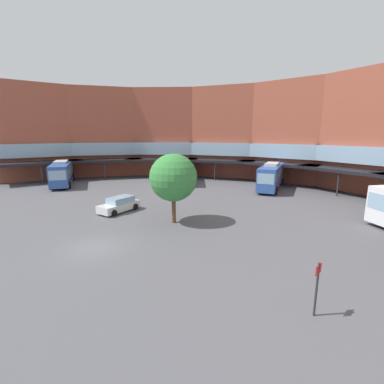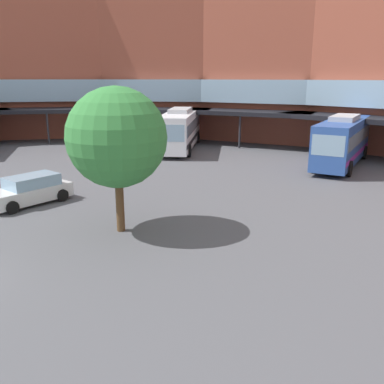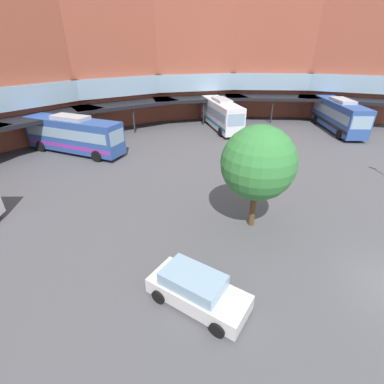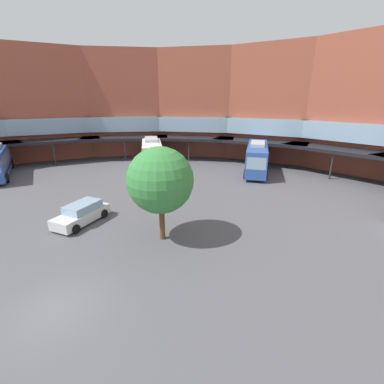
{
  "view_description": "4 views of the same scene",
  "coord_description": "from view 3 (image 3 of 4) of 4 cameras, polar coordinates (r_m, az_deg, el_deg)",
  "views": [
    {
      "loc": [
        16.92,
        -9.82,
        7.98
      ],
      "look_at": [
        -0.49,
        11.57,
        2.07
      ],
      "focal_mm": 25.59,
      "sensor_mm": 36.0,
      "label": 1
    },
    {
      "loc": [
        15.08,
        -2.61,
        6.63
      ],
      "look_at": [
        1.46,
        11.27,
        1.27
      ],
      "focal_mm": 39.25,
      "sensor_mm": 36.0,
      "label": 2
    },
    {
      "loc": [
        -13.06,
        1.67,
        10.06
      ],
      "look_at": [
        -0.63,
        11.54,
        1.52
      ],
      "focal_mm": 25.83,
      "sensor_mm": 36.0,
      "label": 3
    },
    {
      "loc": [
        10.04,
        -5.24,
        9.02
      ],
      "look_at": [
        -0.72,
        14.05,
        1.2
      ],
      "focal_mm": 24.68,
      "sensor_mm": 36.0,
      "label": 4
    }
  ],
  "objects": [
    {
      "name": "station_building",
      "position": [
        27.37,
        -24.58,
        21.08
      ],
      "size": [
        80.82,
        37.9,
        16.27
      ],
      "color": "#9E4C38",
      "rests_on": "ground"
    },
    {
      "name": "bus_1",
      "position": [
        31.07,
        -23.21,
        10.87
      ],
      "size": [
        5.17,
        11.01,
        3.83
      ],
      "rotation": [
        0.0,
        0.0,
        4.98
      ],
      "color": "#2D519E",
      "rests_on": "ground"
    },
    {
      "name": "bus_2",
      "position": [
        37.9,
        6.04,
        15.79
      ],
      "size": [
        8.2,
        9.64,
        3.88
      ],
      "rotation": [
        0.0,
        0.0,
        4.06
      ],
      "color": "white",
      "rests_on": "ground"
    },
    {
      "name": "bus_4",
      "position": [
        41.22,
        28.09,
        13.85
      ],
      "size": [
        10.29,
        8.69,
        4.01
      ],
      "rotation": [
        0.0,
        0.0,
        3.79
      ],
      "color": "#2D519E",
      "rests_on": "ground"
    },
    {
      "name": "parked_car",
      "position": [
        12.58,
        0.96,
        -19.56
      ],
      "size": [
        2.34,
        4.55,
        1.53
      ],
      "rotation": [
        0.0,
        0.0,
        4.81
      ],
      "color": "silver",
      "rests_on": "ground"
    },
    {
      "name": "plaza_tree",
      "position": [
        16.0,
        13.51,
        5.78
      ],
      "size": [
        4.26,
        4.26,
        6.29
      ],
      "color": "brown",
      "rests_on": "ground"
    }
  ]
}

